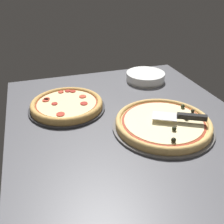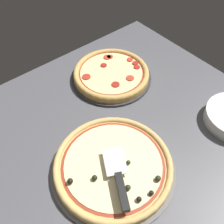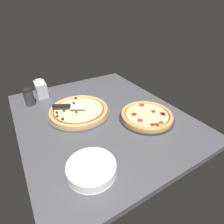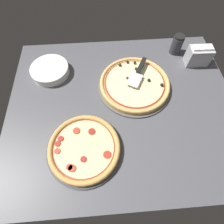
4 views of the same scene
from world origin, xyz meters
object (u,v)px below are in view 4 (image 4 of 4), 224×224
Objects in this scene: pizza_front at (135,83)px; napkin_holder at (198,56)px; plate_stack at (50,70)px; parmesan_shaker at (177,44)px; pizza_back at (84,148)px; serving_spatula at (140,69)px.

napkin_holder is at bearing -159.18° from pizza_front.
parmesan_shaker is (-77.69, -12.23, 3.51)cm from plate_stack.
pizza_back is 84.44cm from napkin_holder.
pizza_front is 42.80cm from napkin_holder.
pizza_back is 1.59× the size of serving_spatula.
parmesan_shaker reaches higher than pizza_front.
parmesan_shaker is at bearing -139.01° from pizza_front.
plate_stack is 88.05cm from napkin_holder.
pizza_back is 53.04cm from serving_spatula.
napkin_holder is (-36.32, -7.61, -0.23)cm from serving_spatula.
plate_stack is (20.05, -48.40, -0.17)cm from pizza_back.
napkin_holder is at bearing -168.17° from serving_spatula.
serving_spatula is at bearing 34.92° from parmesan_shaker.
napkin_holder reaches higher than pizza_back.
serving_spatula is at bearing 173.43° from plate_stack.
napkin_holder reaches higher than pizza_front.
parmesan_shaker reaches higher than pizza_back.
plate_stack is at bearing -67.50° from pizza_back.
plate_stack is 1.63× the size of napkin_holder.
napkin_holder is at bearing -178.92° from plate_stack.
napkin_holder is (-87.97, -1.66, 3.45)cm from plate_stack.
pizza_back is 83.73cm from parmesan_shaker.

